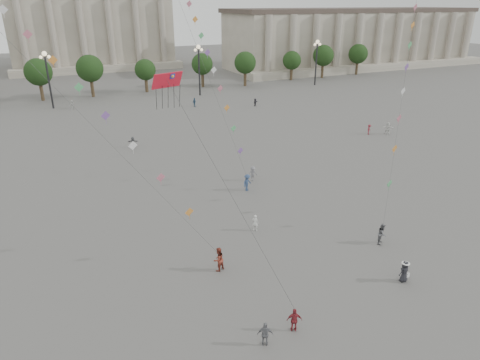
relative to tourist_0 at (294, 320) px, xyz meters
name	(u,v)px	position (x,y,z in m)	size (l,w,h in m)	color
ground	(336,299)	(4.24, 1.38, -0.82)	(360.00, 360.00, 0.00)	#52504D
hall_east	(354,38)	(79.24, 95.27, 7.60)	(84.00, 26.22, 17.20)	gray
hall_central	(88,18)	(4.24, 130.60, 13.41)	(48.30, 34.30, 35.50)	gray
tree_row	(122,69)	(4.24, 79.38, 4.57)	(137.12, 5.12, 8.00)	#3B2C1D
lamp_post_mid_west	(47,69)	(-10.76, 71.38, 6.53)	(2.00, 0.90, 10.65)	#262628
lamp_post_mid_east	(199,61)	(19.24, 71.38, 6.53)	(2.00, 0.90, 10.65)	#262628
lamp_post_far_east	(317,54)	(49.24, 71.38, 6.53)	(2.00, 0.90, 10.65)	#262628
person_crowd_0	(194,102)	(14.52, 61.36, 0.03)	(1.00, 0.42, 1.71)	#335474
person_crowd_4	(72,104)	(-7.38, 69.38, 0.02)	(1.56, 0.50, 1.69)	silver
person_crowd_6	(253,174)	(8.35, 22.92, 0.05)	(1.12, 0.65, 1.74)	slate
person_crowd_7	(388,128)	(35.71, 31.04, 0.12)	(1.75, 0.56, 1.88)	silver
person_crowd_8	(369,129)	(32.95, 32.10, -0.04)	(1.01, 0.58, 1.56)	maroon
person_crowd_9	(255,102)	(25.58, 56.84, -0.07)	(1.40, 0.45, 1.51)	#232228
person_crowd_12	(133,142)	(-1.66, 40.76, -0.03)	(1.47, 0.47, 1.59)	#5C5C60
person_crowd_13	(255,223)	(3.46, 12.41, -0.05)	(0.56, 0.37, 1.54)	silver
tourist_0	(294,320)	(0.00, 0.00, 0.00)	(0.96, 0.40, 1.65)	maroon
tourist_3	(265,334)	(-2.21, -0.32, -0.01)	(0.96, 0.40, 1.63)	slate
kite_flyer_0	(218,259)	(-1.85, 8.03, 0.15)	(0.94, 0.74, 1.94)	maroon
kite_flyer_1	(247,182)	(6.60, 20.68, 0.11)	(1.21, 0.70, 1.88)	navy
kite_flyer_2	(382,234)	(12.25, 5.95, 0.09)	(0.89, 0.69, 1.83)	#59595D
hat_person	(405,271)	(10.00, 1.06, 0.06)	(0.86, 0.60, 1.69)	black
dragon_kite	(169,92)	(-4.38, 9.83, 12.72)	(3.35, 5.57, 16.72)	red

